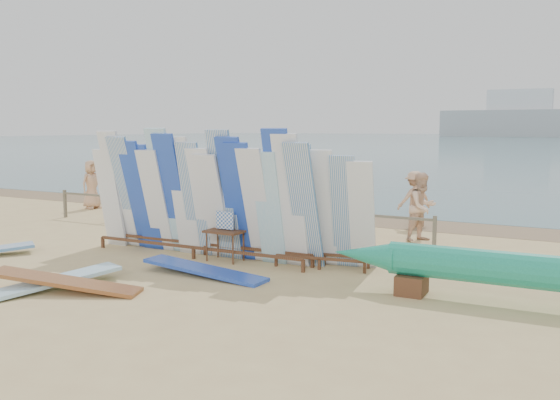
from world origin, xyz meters
The scene contains 25 objects.
ground centered at (0.00, 0.00, 0.00)m, with size 160.00×160.00×0.00m, color tan.
ocean centered at (0.00, 128.00, 0.00)m, with size 320.00×240.00×0.02m, color #406972.
wet_sand_strip centered at (0.00, 7.20, 0.00)m, with size 40.00×2.60×0.01m, color olive.
distant_ship centered at (-12.00, 180.00, 5.31)m, with size 45.00×8.00×14.00m.
fence centered at (0.00, 3.00, 0.63)m, with size 12.08×0.08×0.90m.
main_surfboard_rack centered at (1.39, 0.20, 1.31)m, with size 5.82×0.97×2.91m.
side_surfboard_rack centered at (4.24, 0.58, 1.17)m, with size 2.31×1.01×2.59m.
outrigger_canoe centered at (8.21, -0.44, 0.58)m, with size 6.44×0.73×0.91m.
vendor_table centered at (2.11, 0.14, 0.37)m, with size 0.83×0.59×1.10m.
flat_board_d centered at (2.48, -1.16, 0.00)m, with size 0.56×2.70×0.07m, color blue.
flat_board_b centered at (0.56, -3.33, 0.00)m, with size 0.56×2.70×0.07m, color #8DC9E3.
flat_board_c centered at (0.99, -3.30, 0.00)m, with size 0.56×2.70×0.07m, color #975729.
beach_chair_left centered at (0.27, 3.91, 0.24)m, with size 0.52×0.54×0.83m.
beach_chair_right centered at (2.05, 4.15, 0.24)m, with size 0.55×0.57×0.81m.
stroller centered at (1.86, 3.53, 0.38)m, with size 0.49×0.70×0.96m.
beachgoer_8 centered at (5.32, 4.47, 0.89)m, with size 0.86×0.41×1.77m, color beige.
beachgoer_7 centered at (2.43, 5.23, 0.85)m, with size 0.62×0.34×1.70m, color #8C6042.
beachgoer_0 centered at (-6.80, 4.98, 0.88)m, with size 0.86×0.41×1.75m, color tan.
beachgoer_6 centered at (0.69, 3.60, 0.92)m, with size 0.90×0.43×1.84m, color tan.
beachgoer_5 centered at (1.92, 7.25, 0.77)m, with size 1.42×0.46×1.53m, color beige.
beachgoer_2 centered at (-1.04, 5.17, 0.81)m, with size 0.79×0.38×1.62m, color beige.
beachgoer_3 centered at (-2.23, 6.78, 0.84)m, with size 1.09×0.45×1.69m, color tan.
beachgoer_9 centered at (4.54, 6.56, 0.82)m, with size 1.06×0.44×1.65m, color tan.
beachgoer_extra_1 centered at (-4.57, 6.07, 0.93)m, with size 1.09×0.47×1.85m, color #8C6042.
beachgoer_4 centered at (1.03, 4.22, 0.84)m, with size 0.99×0.43×1.68m, color #8C6042.
Camera 1 is at (9.21, -10.55, 2.93)m, focal length 38.00 mm.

